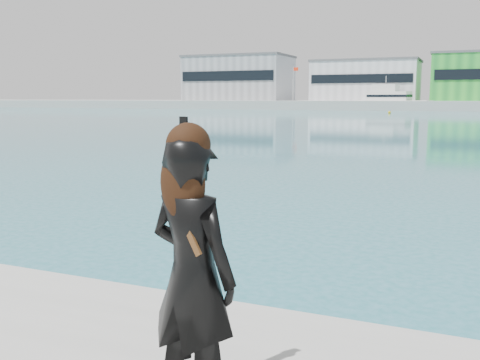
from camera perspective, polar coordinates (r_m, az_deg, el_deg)
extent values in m
cube|color=#9E9E99|center=(133.25, 22.80, 7.37)|extent=(320.00, 40.00, 2.00)
cube|color=gray|center=(142.61, -0.10, 10.71)|extent=(26.00, 16.00, 11.00)
cube|color=black|center=(135.21, -1.47, 11.04)|extent=(24.70, 0.20, 2.42)
cube|color=#59595B|center=(142.92, -0.10, 13.01)|extent=(26.52, 16.32, 0.50)
cube|color=silver|center=(133.22, 13.30, 10.18)|extent=(24.00, 15.00, 9.00)
cube|color=black|center=(125.76, 12.71, 10.51)|extent=(22.80, 0.20, 1.98)
cube|color=#59595B|center=(133.45, 13.37, 12.22)|extent=(24.48, 15.30, 0.50)
cylinder|color=silver|center=(130.14, 5.69, 10.19)|extent=(0.16, 0.16, 8.00)
cube|color=red|center=(130.09, 5.97, 11.69)|extent=(1.20, 0.04, 0.80)
cube|color=silver|center=(121.69, 15.99, 7.67)|extent=(16.35, 8.05, 2.10)
cube|color=silver|center=(122.00, 15.64, 8.63)|extent=(9.38, 5.68, 1.93)
cube|color=silver|center=(122.34, 15.29, 9.47)|extent=(5.82, 4.16, 1.58)
cube|color=black|center=(122.00, 15.64, 8.63)|extent=(9.57, 5.81, 0.53)
cylinder|color=silver|center=(122.38, 15.32, 10.25)|extent=(0.14, 0.14, 1.75)
sphere|color=#E2B30B|center=(96.35, 15.65, 6.87)|extent=(0.50, 0.50, 0.50)
imported|color=black|center=(3.12, -5.08, -10.21)|extent=(0.67, 0.52, 1.62)
sphere|color=black|center=(2.95, -5.54, 3.73)|extent=(0.25, 0.25, 0.25)
ellipsoid|color=black|center=(2.94, -6.14, -0.33)|extent=(0.27, 0.14, 0.43)
cylinder|color=tan|center=(3.20, -6.95, 2.15)|extent=(0.12, 0.20, 0.35)
cylinder|color=white|center=(3.21, -6.50, 4.71)|extent=(0.10, 0.10, 0.03)
cube|color=black|center=(3.24, -6.03, 5.70)|extent=(0.06, 0.03, 0.12)
cube|color=#4C2D14|center=(2.95, -5.84, -4.78)|extent=(0.22, 0.07, 0.33)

